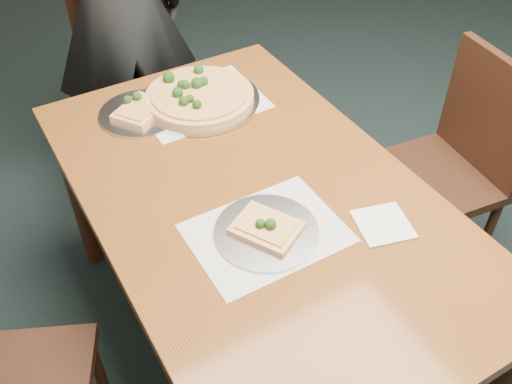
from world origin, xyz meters
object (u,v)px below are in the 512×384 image
chair_far (132,78)px  diner (117,10)px  pizza_pan (199,96)px  slice_plate_near (267,230)px  chair_right (452,161)px  slice_plate_far (140,111)px  dining_table (256,215)px

chair_far → diner: bearing=-107.5°
pizza_pan → slice_plate_near: pizza_pan is taller
chair_far → chair_right: (0.82, -1.14, 0.00)m
chair_right → slice_plate_far: 1.14m
chair_right → slice_plate_near: 0.95m
chair_far → diner: (-0.02, -0.03, 0.34)m
chair_far → diner: 0.34m
slice_plate_near → chair_right: bearing=9.8°
chair_far → pizza_pan: size_ratio=2.20×
chair_right → diner: diner is taller
pizza_pan → slice_plate_far: size_ratio=1.48×
chair_far → chair_right: same height
dining_table → chair_far: chair_far is taller
pizza_pan → dining_table: bearing=-97.3°
dining_table → diner: size_ratio=0.88×
pizza_pan → slice_plate_near: bearing=-100.5°
chair_far → slice_plate_near: 1.33m
pizza_pan → slice_plate_far: 0.21m
dining_table → chair_far: (0.03, 1.15, -0.14)m
slice_plate_far → chair_right: bearing=-28.4°
chair_far → slice_plate_near: chair_far is taller
diner → slice_plate_far: size_ratio=6.09×
pizza_pan → diner: bearing=95.2°
dining_table → chair_far: size_ratio=1.65×
dining_table → slice_plate_near: slice_plate_near is taller
chair_right → diner: size_ratio=0.53×
diner → pizza_pan: (0.06, -0.61, -0.08)m
slice_plate_near → slice_plate_far: 0.69m
chair_far → diner: size_ratio=0.53×
diner → chair_right: bearing=131.4°
chair_far → chair_right: bearing=-40.3°
chair_right → diner: 1.43m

